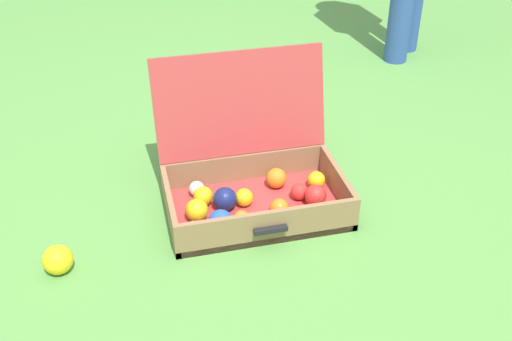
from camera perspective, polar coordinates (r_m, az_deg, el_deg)
ground_plane at (r=2.15m, az=-0.84°, el=-4.36°), size 16.00×16.00×0.00m
open_suitcase at (r=2.15m, az=-0.55°, el=-0.75°), size 0.61×0.50×0.49m
stray_ball_on_grass at (r=2.00m, az=-17.78°, el=-7.82°), size 0.09×0.09×0.09m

